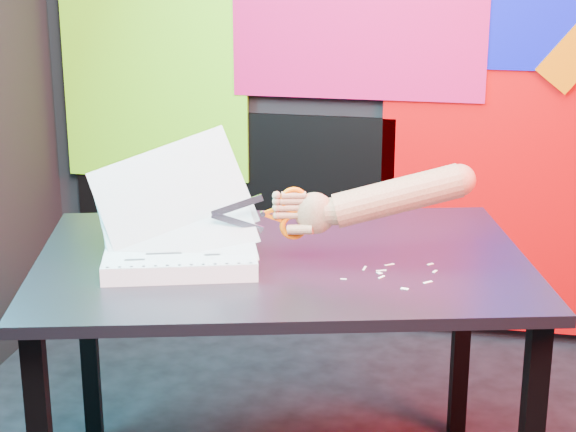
# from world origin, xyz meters

# --- Properties ---
(room) EXTENTS (3.01, 3.01, 2.71)m
(room) POSITION_xyz_m (0.00, 0.00, 1.35)
(room) COLOR #22232D
(room) RESTS_ON ground
(backdrop) EXTENTS (2.88, 0.05, 2.08)m
(backdrop) POSITION_xyz_m (0.06, 1.46, 0.96)
(backdrop) COLOR #C30406
(backdrop) RESTS_ON ground
(work_table) EXTENTS (1.45, 1.14, 0.75)m
(work_table) POSITION_xyz_m (-0.28, 0.20, 0.67)
(work_table) COLOR black
(work_table) RESTS_ON ground
(printout_stack) EXTENTS (0.48, 0.38, 0.36)m
(printout_stack) POSITION_xyz_m (-0.53, 0.09, 0.78)
(printout_stack) COLOR silver
(printout_stack) RESTS_ON work_table
(scissors) EXTENTS (0.24, 0.07, 0.14)m
(scissors) POSITION_xyz_m (-0.26, 0.15, 0.88)
(scissors) COLOR silver
(scissors) RESTS_ON printout_stack
(hand_forearm) EXTENTS (0.49, 0.17, 0.18)m
(hand_forearm) POSITION_xyz_m (-0.02, 0.21, 0.92)
(hand_forearm) COLOR tan
(hand_forearm) RESTS_ON work_table
(paper_clippings) EXTENTS (0.23, 0.20, 0.00)m
(paper_clippings) POSITION_xyz_m (0.02, 0.13, 0.75)
(paper_clippings) COLOR white
(paper_clippings) RESTS_ON work_table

